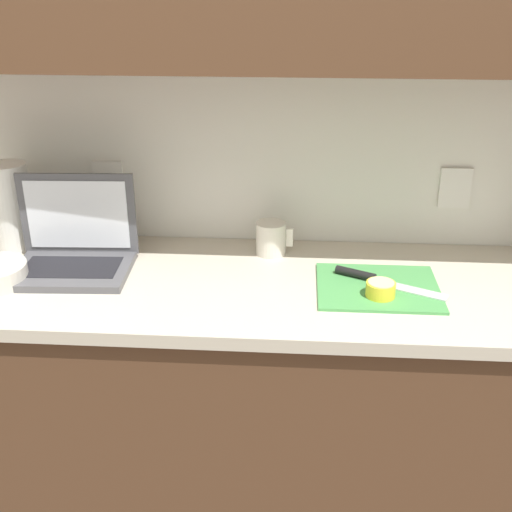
{
  "coord_description": "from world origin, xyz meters",
  "views": [
    {
      "loc": [
        0.3,
        -1.53,
        1.65
      ],
      "look_at": [
        0.19,
        -0.01,
        0.96
      ],
      "focal_mm": 45.0,
      "sensor_mm": 36.0,
      "label": 1
    }
  ],
  "objects_px": {
    "cutting_board": "(378,287)",
    "measuring_cup": "(271,238)",
    "lemon_half_cut": "(381,289)",
    "paper_towel_roll": "(12,206)",
    "laptop": "(74,247)",
    "knife": "(370,278)"
  },
  "relations": [
    {
      "from": "cutting_board",
      "to": "measuring_cup",
      "type": "height_order",
      "value": "measuring_cup"
    },
    {
      "from": "lemon_half_cut",
      "to": "paper_towel_roll",
      "type": "relative_size",
      "value": 0.29
    },
    {
      "from": "measuring_cup",
      "to": "paper_towel_roll",
      "type": "xyz_separation_m",
      "value": [
        -0.76,
        -0.0,
        0.08
      ]
    },
    {
      "from": "lemon_half_cut",
      "to": "measuring_cup",
      "type": "xyz_separation_m",
      "value": [
        -0.29,
        0.26,
        0.02
      ]
    },
    {
      "from": "cutting_board",
      "to": "measuring_cup",
      "type": "distance_m",
      "value": 0.36
    },
    {
      "from": "laptop",
      "to": "cutting_board",
      "type": "xyz_separation_m",
      "value": [
        0.83,
        -0.08,
        -0.06
      ]
    },
    {
      "from": "laptop",
      "to": "cutting_board",
      "type": "relative_size",
      "value": 1.05
    },
    {
      "from": "knife",
      "to": "laptop",
      "type": "bearing_deg",
      "value": -157.24
    },
    {
      "from": "measuring_cup",
      "to": "lemon_half_cut",
      "type": "bearing_deg",
      "value": -42.49
    },
    {
      "from": "laptop",
      "to": "paper_towel_roll",
      "type": "bearing_deg",
      "value": 147.2
    },
    {
      "from": "cutting_board",
      "to": "paper_towel_roll",
      "type": "height_order",
      "value": "paper_towel_roll"
    },
    {
      "from": "laptop",
      "to": "cutting_board",
      "type": "height_order",
      "value": "laptop"
    },
    {
      "from": "lemon_half_cut",
      "to": "measuring_cup",
      "type": "height_order",
      "value": "measuring_cup"
    },
    {
      "from": "laptop",
      "to": "measuring_cup",
      "type": "xyz_separation_m",
      "value": [
        0.54,
        0.13,
        -0.01
      ]
    },
    {
      "from": "knife",
      "to": "paper_towel_roll",
      "type": "xyz_separation_m",
      "value": [
        -1.03,
        0.18,
        0.11
      ]
    },
    {
      "from": "laptop",
      "to": "lemon_half_cut",
      "type": "bearing_deg",
      "value": -11.86
    },
    {
      "from": "paper_towel_roll",
      "to": "laptop",
      "type": "bearing_deg",
      "value": -30.06
    },
    {
      "from": "knife",
      "to": "paper_towel_roll",
      "type": "relative_size",
      "value": 1.11
    },
    {
      "from": "cutting_board",
      "to": "lemon_half_cut",
      "type": "bearing_deg",
      "value": -90.59
    },
    {
      "from": "laptop",
      "to": "knife",
      "type": "distance_m",
      "value": 0.81
    },
    {
      "from": "lemon_half_cut",
      "to": "measuring_cup",
      "type": "distance_m",
      "value": 0.39
    },
    {
      "from": "knife",
      "to": "measuring_cup",
      "type": "height_order",
      "value": "measuring_cup"
    }
  ]
}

